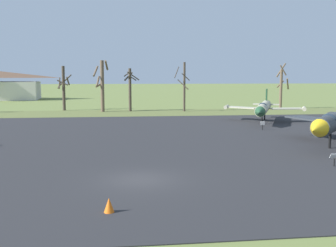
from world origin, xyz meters
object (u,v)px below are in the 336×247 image
info_placard_front_left (263,125)px  info_placard_rear_center (334,158)px  jet_fighter_front_left (264,108)px  traffic_cone (109,205)px

info_placard_front_left → info_placard_rear_center: 18.15m
jet_fighter_front_left → traffic_cone: size_ratio=18.51×
jet_fighter_front_left → info_placard_rear_center: size_ratio=14.44×
info_placard_front_left → traffic_cone: (-16.67, -25.45, -0.28)m
traffic_cone → info_placard_rear_center: bearing=26.2°
traffic_cone → info_placard_front_left: bearing=56.8°
jet_fighter_front_left → info_placard_front_left: bearing=-111.1°
info_placard_front_left → traffic_cone: size_ratio=1.44×
jet_fighter_front_left → info_placard_front_left: size_ratio=12.87×
info_placard_front_left → jet_fighter_front_left: bearing=68.9°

